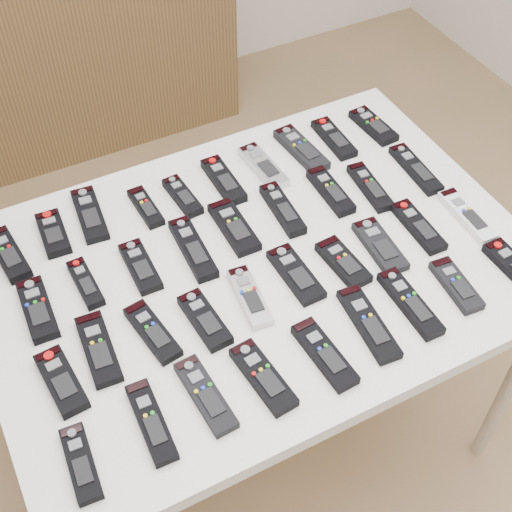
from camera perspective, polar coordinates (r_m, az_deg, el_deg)
name	(u,v)px	position (r m, az deg, el deg)	size (l,w,h in m)	color
ground	(252,476)	(2.21, -0.31, -17.20)	(4.00, 4.00, 0.00)	olive
table	(256,278)	(1.68, 0.00, -1.76)	(1.25, 0.88, 0.78)	white
sideboard	(22,60)	(3.06, -18.23, 14.67)	(1.70, 0.38, 0.85)	#4B351E
remote_0	(9,255)	(1.73, -19.19, 0.11)	(0.05, 0.17, 0.02)	black
remote_1	(53,233)	(1.75, -15.92, 1.75)	(0.06, 0.14, 0.02)	black
remote_2	(90,214)	(1.78, -13.16, 3.25)	(0.06, 0.18, 0.02)	black
remote_3	(146,207)	(1.77, -8.81, 3.88)	(0.04, 0.14, 0.02)	black
remote_4	(183,196)	(1.78, -5.90, 4.77)	(0.04, 0.14, 0.02)	black
remote_5	(224,180)	(1.82, -2.61, 6.07)	(0.05, 0.17, 0.02)	black
remote_6	(263,167)	(1.85, 0.59, 7.15)	(0.05, 0.17, 0.02)	#B7B7BC
remote_7	(301,149)	(1.91, 3.65, 8.52)	(0.06, 0.19, 0.02)	black
remote_8	(334,138)	(1.96, 6.25, 9.34)	(0.05, 0.17, 0.02)	black
remote_9	(373,126)	(2.01, 9.37, 10.24)	(0.06, 0.16, 0.02)	black
remote_10	(38,309)	(1.61, -17.07, -4.11)	(0.06, 0.17, 0.02)	black
remote_11	(86,283)	(1.63, -13.48, -2.14)	(0.04, 0.14, 0.02)	black
remote_12	(140,267)	(1.64, -9.23, -0.84)	(0.05, 0.15, 0.02)	black
remote_13	(193,249)	(1.66, -5.07, 0.59)	(0.05, 0.20, 0.02)	black
remote_14	(234,227)	(1.70, -1.77, 2.34)	(0.06, 0.18, 0.02)	black
remote_15	(283,209)	(1.74, 2.14, 3.76)	(0.05, 0.18, 0.02)	black
remote_16	(331,191)	(1.80, 5.99, 5.19)	(0.05, 0.17, 0.02)	black
remote_17	(370,187)	(1.82, 9.10, 5.48)	(0.04, 0.17, 0.02)	black
remote_18	(416,169)	(1.90, 12.65, 6.81)	(0.05, 0.19, 0.02)	black
remote_19	(61,381)	(1.49, -15.30, -9.64)	(0.06, 0.16, 0.02)	black
remote_20	(99,349)	(1.51, -12.49, -7.27)	(0.06, 0.18, 0.02)	black
remote_21	(153,332)	(1.52, -8.27, -6.02)	(0.05, 0.17, 0.02)	black
remote_22	(205,320)	(1.52, -4.12, -5.11)	(0.05, 0.16, 0.02)	black
remote_23	(250,297)	(1.56, -0.51, -3.27)	(0.05, 0.17, 0.02)	#B7B7BC
remote_24	(296,274)	(1.60, 3.20, -1.45)	(0.06, 0.17, 0.02)	black
remote_25	(343,263)	(1.64, 6.99, -0.52)	(0.06, 0.15, 0.02)	black
remote_26	(380,246)	(1.68, 9.89, 0.80)	(0.06, 0.17, 0.02)	black
remote_27	(418,226)	(1.75, 12.86, 2.32)	(0.05, 0.17, 0.02)	black
remote_28	(467,216)	(1.80, 16.55, 3.10)	(0.05, 0.18, 0.02)	silver
remote_29	(81,463)	(1.39, -13.83, -15.81)	(0.05, 0.15, 0.02)	black
remote_30	(151,422)	(1.41, -8.37, -12.99)	(0.05, 0.18, 0.02)	black
remote_31	(206,395)	(1.43, -4.06, -11.03)	(0.05, 0.18, 0.02)	black
remote_32	(263,377)	(1.44, 0.58, -9.65)	(0.06, 0.18, 0.02)	black
remote_33	(325,354)	(1.48, 5.50, -7.83)	(0.05, 0.18, 0.02)	black
remote_34	(369,324)	(1.54, 9.00, -5.36)	(0.05, 0.20, 0.02)	black
remote_35	(410,303)	(1.58, 12.23, -3.70)	(0.05, 0.19, 0.02)	black
remote_36	(456,285)	(1.64, 15.73, -2.26)	(0.05, 0.15, 0.02)	black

